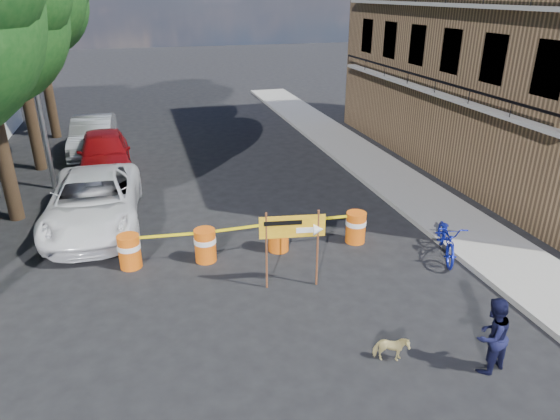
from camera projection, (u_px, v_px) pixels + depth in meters
ground at (287, 309)px, 11.25m from camera, size 120.00×120.00×0.00m
sidewalk_east at (404, 187)px, 18.05m from camera, size 2.40×40.00×0.15m
apartment_building at (532, 8)px, 18.87m from camera, size 8.00×16.00×12.00m
tree_far at (33, 0)px, 22.07m from camera, size 5.04×4.80×8.84m
streetlamp at (33, 64)px, 16.39m from camera, size 1.25×0.18×8.00m
barrel_far_left at (129, 251)px, 12.77m from camera, size 0.58×0.58×0.90m
barrel_mid_left at (205, 245)px, 13.09m from camera, size 0.58×0.58×0.90m
barrel_mid_right at (278, 235)px, 13.63m from camera, size 0.58×0.58×0.90m
barrel_far_right at (356, 227)px, 14.09m from camera, size 0.58×0.58×0.90m
detour_sign at (301, 232)px, 11.55m from camera, size 1.53×0.41×1.98m
pedestrian at (492, 336)px, 9.15m from camera, size 0.88×0.77×1.54m
bicycle at (449, 221)px, 13.08m from camera, size 1.08×1.27×2.06m
dog at (391, 349)px, 9.55m from camera, size 0.73×0.49×0.56m
suv_white at (94, 201)px, 14.98m from camera, size 2.83×5.76×1.57m
sedan_red at (104, 152)px, 19.45m from camera, size 2.20×4.89×1.63m
sedan_silver at (93, 136)px, 21.80m from camera, size 1.88×4.85×1.58m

